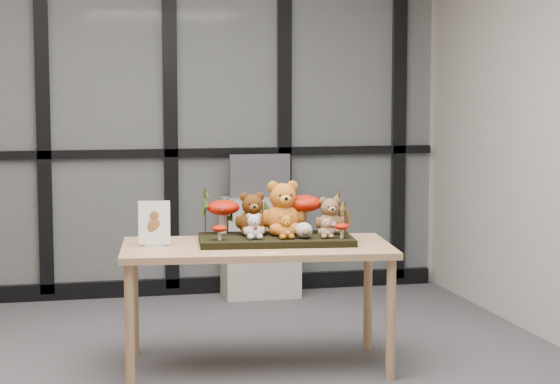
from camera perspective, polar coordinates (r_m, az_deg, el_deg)
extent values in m
plane|color=#AAA9A1|center=(7.40, -9.70, 4.86)|extent=(5.00, 0.00, 5.00)
plane|color=#AAA9A1|center=(2.43, -2.78, 2.58)|extent=(5.00, 0.00, 5.00)
cube|color=#2D383F|center=(7.37, -9.69, 4.85)|extent=(4.90, 0.02, 2.70)
cube|color=black|center=(7.51, -9.50, -5.42)|extent=(4.90, 0.06, 0.12)
cube|color=black|center=(7.38, -9.64, 2.14)|extent=(4.90, 0.06, 0.06)
cube|color=black|center=(7.35, -13.20, 4.78)|extent=(0.10, 0.06, 2.70)
cube|color=black|center=(7.41, -6.20, 4.91)|extent=(0.10, 0.06, 2.70)
cube|color=black|center=(7.55, 0.24, 4.97)|extent=(0.10, 0.06, 2.70)
cube|color=black|center=(7.81, 6.71, 4.96)|extent=(0.10, 0.06, 2.70)
cube|color=tan|center=(5.50, -1.31, -3.17)|extent=(1.53, 0.90, 0.04)
cylinder|color=tan|center=(5.25, -8.46, -7.49)|extent=(0.05, 0.05, 0.64)
cylinder|color=tan|center=(5.86, -8.21, -6.05)|extent=(0.05, 0.05, 0.64)
cylinder|color=tan|center=(5.36, 6.26, -7.16)|extent=(0.05, 0.05, 0.64)
cylinder|color=tan|center=(5.96, 4.97, -5.80)|extent=(0.05, 0.05, 0.64)
cube|color=black|center=(5.56, -0.24, -2.69)|extent=(0.88, 0.51, 0.04)
cube|color=silver|center=(5.50, -7.08, -2.98)|extent=(0.11, 0.07, 0.01)
cube|color=white|center=(5.48, -7.09, -1.72)|extent=(0.17, 0.07, 0.23)
ellipsoid|color=brown|center=(5.48, -7.08, -1.95)|extent=(0.08, 0.01, 0.08)
ellipsoid|color=brown|center=(5.47, -7.09, -1.32)|extent=(0.05, 0.01, 0.05)
cube|color=white|center=(5.22, -0.55, -3.46)|extent=(0.08, 0.03, 0.00)
cube|color=#AFA99C|center=(7.41, -1.11, -3.11)|extent=(0.55, 0.32, 0.73)
cube|color=#4E5056|center=(7.36, -1.15, 0.92)|extent=(0.44, 0.05, 0.31)
cube|color=black|center=(7.34, -1.12, 0.90)|extent=(0.39, 0.00, 0.26)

